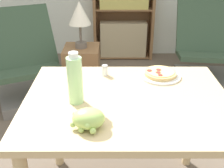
# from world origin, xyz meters

# --- Properties ---
(dining_table) EXTENTS (1.05, 0.80, 0.75)m
(dining_table) POSITION_xyz_m (-0.08, 0.01, 0.63)
(dining_table) COLOR #D1B27F
(dining_table) RESTS_ON ground_plane
(pizza_on_plate) EXTENTS (0.24, 0.24, 0.04)m
(pizza_on_plate) POSITION_xyz_m (0.13, 0.27, 0.76)
(pizza_on_plate) COLOR white
(pizza_on_plate) RESTS_ON dining_table
(grape_bunch) EXTENTS (0.15, 0.12, 0.09)m
(grape_bunch) POSITION_xyz_m (-0.26, -0.24, 0.79)
(grape_bunch) COLOR #A8CC66
(grape_bunch) RESTS_ON dining_table
(drink_bottle) EXTENTS (0.07, 0.07, 0.26)m
(drink_bottle) POSITION_xyz_m (-0.34, -0.02, 0.87)
(drink_bottle) COLOR #B7EAA3
(drink_bottle) RESTS_ON dining_table
(salt_shaker) EXTENTS (0.04, 0.04, 0.06)m
(salt_shaker) POSITION_xyz_m (-0.20, 0.29, 0.78)
(salt_shaker) COLOR white
(salt_shaker) RESTS_ON dining_table
(lounge_chair_near) EXTENTS (0.87, 0.96, 0.88)m
(lounge_chair_near) POSITION_xyz_m (-1.01, 1.30, 0.29)
(lounge_chair_near) COLOR slate
(lounge_chair_near) RESTS_ON ground_plane
(lounge_chair_far) EXTENTS (0.72, 0.83, 0.88)m
(lounge_chair_far) POSITION_xyz_m (0.89, 1.71, 0.29)
(lounge_chair_far) COLOR slate
(lounge_chair_far) RESTS_ON ground_plane
(bookshelf) EXTENTS (0.79, 0.26, 1.34)m
(bookshelf) POSITION_xyz_m (-0.01, 2.47, 0.61)
(bookshelf) COLOR brown
(bookshelf) RESTS_ON ground_plane
(side_table) EXTENTS (0.34, 0.34, 0.55)m
(side_table) POSITION_xyz_m (-0.45, 1.32, 0.27)
(side_table) COLOR brown
(side_table) RESTS_ON ground_plane
(table_lamp) EXTENTS (0.21, 0.21, 0.44)m
(table_lamp) POSITION_xyz_m (-0.45, 1.32, 0.86)
(table_lamp) COLOR #665B51
(table_lamp) RESTS_ON side_table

